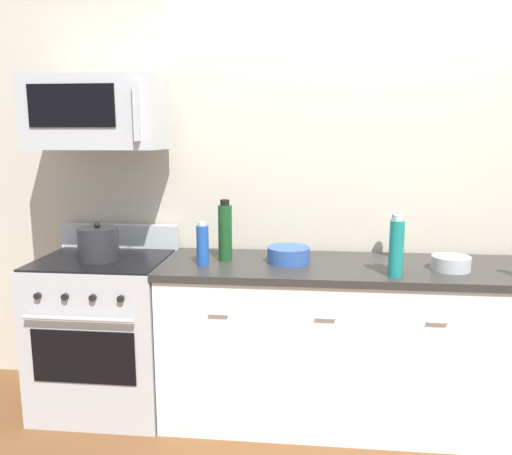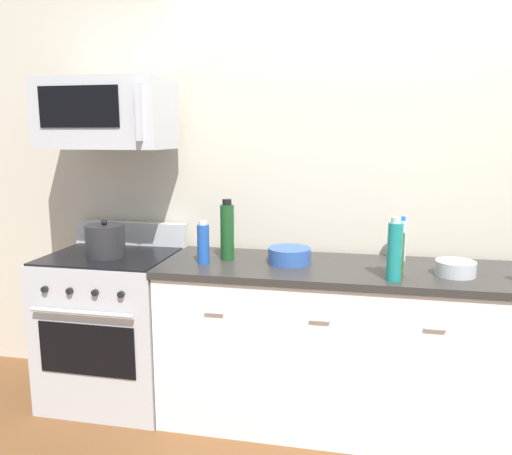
# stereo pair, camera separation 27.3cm
# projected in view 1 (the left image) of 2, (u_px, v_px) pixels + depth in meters

# --- Properties ---
(ground_plane) EXTENTS (6.56, 6.56, 0.00)m
(ground_plane) POSITION_uv_depth(u_px,v_px,m) (368.00, 417.00, 2.96)
(ground_plane) COLOR brown
(back_wall) EXTENTS (5.47, 0.10, 2.70)m
(back_wall) POSITION_uv_depth(u_px,v_px,m) (369.00, 181.00, 3.11)
(back_wall) COLOR beige
(back_wall) RESTS_ON ground_plane
(counter_unit) EXTENTS (2.38, 0.66, 0.92)m
(counter_unit) POSITION_uv_depth(u_px,v_px,m) (371.00, 344.00, 2.87)
(counter_unit) COLOR white
(counter_unit) RESTS_ON ground_plane
(range_oven) EXTENTS (0.76, 0.69, 1.07)m
(range_oven) POSITION_uv_depth(u_px,v_px,m) (107.00, 331.00, 3.03)
(range_oven) COLOR #B7BABF
(range_oven) RESTS_ON ground_plane
(microwave) EXTENTS (0.74, 0.44, 0.40)m
(microwave) POSITION_uv_depth(u_px,v_px,m) (98.00, 113.00, 2.85)
(microwave) COLOR #B7BABF
(bottle_wine_green) EXTENTS (0.08, 0.08, 0.35)m
(bottle_wine_green) POSITION_uv_depth(u_px,v_px,m) (225.00, 232.00, 2.88)
(bottle_wine_green) COLOR #19471E
(bottle_wine_green) RESTS_ON countertop_slab
(bottle_olive_oil) EXTENTS (0.06, 0.06, 0.25)m
(bottle_olive_oil) POSITION_uv_depth(u_px,v_px,m) (398.00, 250.00, 2.62)
(bottle_olive_oil) COLOR #385114
(bottle_olive_oil) RESTS_ON countertop_slab
(bottle_water_clear) EXTENTS (0.06, 0.06, 0.26)m
(bottle_water_clear) POSITION_uv_depth(u_px,v_px,m) (395.00, 237.00, 2.96)
(bottle_water_clear) COLOR silver
(bottle_water_clear) RESTS_ON countertop_slab
(bottle_soda_blue) EXTENTS (0.07, 0.07, 0.24)m
(bottle_soda_blue) POSITION_uv_depth(u_px,v_px,m) (203.00, 244.00, 2.78)
(bottle_soda_blue) COLOR #1E4CA5
(bottle_soda_blue) RESTS_ON countertop_slab
(bottle_sparkling_teal) EXTENTS (0.07, 0.07, 0.32)m
(bottle_sparkling_teal) POSITION_uv_depth(u_px,v_px,m) (396.00, 247.00, 2.54)
(bottle_sparkling_teal) COLOR #197F7A
(bottle_sparkling_teal) RESTS_ON countertop_slab
(bowl_blue_mixing) EXTENTS (0.24, 0.24, 0.09)m
(bowl_blue_mixing) POSITION_uv_depth(u_px,v_px,m) (289.00, 254.00, 2.85)
(bowl_blue_mixing) COLOR #2D519E
(bowl_blue_mixing) RESTS_ON countertop_slab
(bowl_steel_prep) EXTENTS (0.20, 0.20, 0.08)m
(bowl_steel_prep) POSITION_uv_depth(u_px,v_px,m) (451.00, 263.00, 2.69)
(bowl_steel_prep) COLOR #B2B5BA
(bowl_steel_prep) RESTS_ON countertop_slab
(stockpot) EXTENTS (0.23, 0.23, 0.22)m
(stockpot) POSITION_uv_depth(u_px,v_px,m) (98.00, 244.00, 2.88)
(stockpot) COLOR #262628
(stockpot) RESTS_ON range_oven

